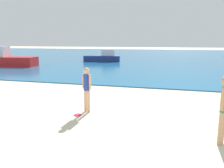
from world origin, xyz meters
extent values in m
cube|color=#1E6B9E|center=(0.00, 42.43, 0.03)|extent=(160.00, 60.00, 0.06)
cylinder|color=#DDAD84|center=(-0.70, 7.59, 0.41)|extent=(0.11, 0.11, 0.82)
cylinder|color=#DDAD84|center=(-0.56, 7.55, 0.41)|extent=(0.11, 0.11, 0.82)
cube|color=#233899|center=(-0.63, 7.57, 1.12)|extent=(0.21, 0.16, 0.61)
sphere|color=#DDAD84|center=(-0.63, 7.57, 1.56)|extent=(0.22, 0.22, 0.22)
cylinder|color=#DDAD84|center=(-0.78, 7.61, 1.16)|extent=(0.08, 0.08, 0.55)
cylinder|color=#DDAD84|center=(-0.48, 7.53, 1.16)|extent=(0.08, 0.08, 0.55)
cylinder|color=#E51E4C|center=(-0.81, 7.10, 0.01)|extent=(0.26, 0.26, 0.03)
cylinder|color=tan|center=(3.65, 5.92, 0.43)|extent=(0.12, 0.12, 0.87)
cylinder|color=tan|center=(3.71, 6.05, 0.43)|extent=(0.12, 0.12, 0.87)
cube|color=#2DA35B|center=(3.68, 5.98, 1.19)|extent=(0.20, 0.23, 0.65)
cylinder|color=tan|center=(3.61, 5.84, 1.23)|extent=(0.09, 0.09, 0.58)
cube|color=red|center=(-14.31, 19.66, 0.54)|extent=(6.16, 2.65, 0.96)
cube|color=navy|center=(-6.51, 27.49, 0.42)|extent=(4.75, 2.27, 0.73)
cube|color=silver|center=(-5.70, 27.64, 1.20)|extent=(1.80, 1.31, 0.82)
camera|label=1|loc=(2.42, 0.03, 2.61)|focal=35.96mm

